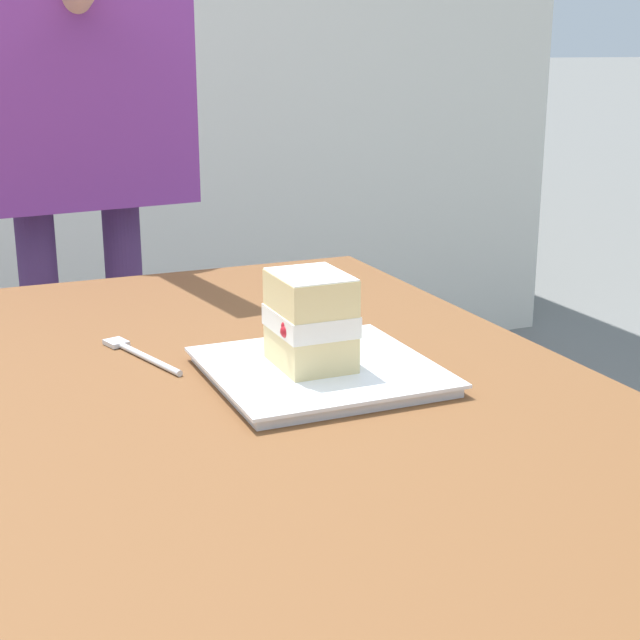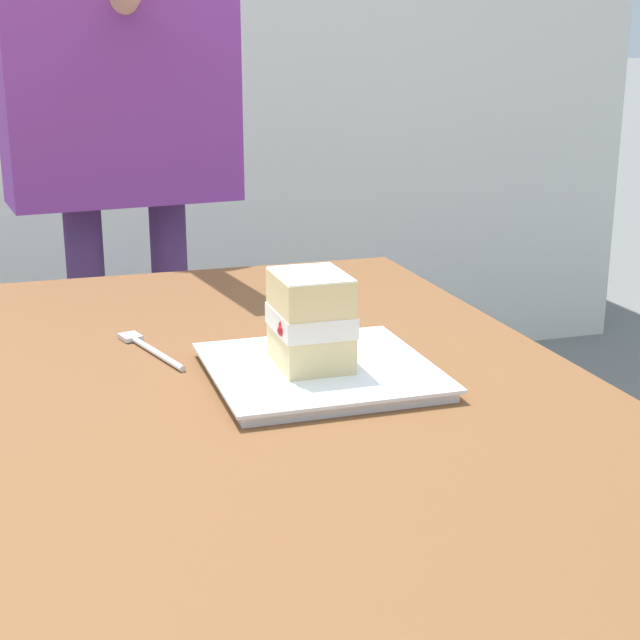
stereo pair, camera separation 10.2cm
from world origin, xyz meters
The scene contains 6 objects.
patio_table centered at (0.00, 0.00, 0.67)m, with size 1.24×1.03×0.77m.
dessert_plate centered at (0.03, -0.20, 0.78)m, with size 0.25×0.25×0.02m.
cake_slice centered at (0.04, -0.19, 0.84)m, with size 0.10×0.09×0.11m.
dessert_fork centered at (0.19, -0.03, 0.78)m, with size 0.17×0.06×0.01m.
diner_person centered at (1.00, -0.09, 1.11)m, with size 0.61×0.47×1.66m.
patio_building centered at (5.21, -0.46, 1.25)m, with size 5.93×3.35×2.50m.
Camera 2 is at (-0.95, 0.11, 1.15)m, focal length 52.91 mm.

